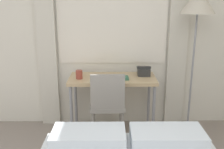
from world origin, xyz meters
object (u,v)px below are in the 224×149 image
at_px(telephone, 144,71).
at_px(book, 118,78).
at_px(standing_lamp, 198,10).
at_px(desk_chair, 108,102).
at_px(mug, 79,75).
at_px(desk, 112,83).

distance_m(telephone, book, 0.36).
bearing_deg(book, telephone, 23.89).
bearing_deg(book, standing_lamp, 3.59).
relative_size(desk_chair, mug, 8.43).
bearing_deg(telephone, desk, -169.04).
xyz_separation_m(desk, book, (0.06, -0.07, 0.09)).
relative_size(desk_chair, book, 3.32).
bearing_deg(telephone, mug, -170.28).
relative_size(standing_lamp, book, 6.80).
height_order(standing_lamp, telephone, standing_lamp).
relative_size(telephone, book, 0.66).
relative_size(desk, mug, 10.22).
bearing_deg(desk_chair, telephone, 33.43).
relative_size(desk_chair, telephone, 5.02).
relative_size(standing_lamp, mug, 17.25).
xyz_separation_m(telephone, book, (-0.33, -0.15, -0.04)).
distance_m(desk, book, 0.13).
bearing_deg(desk, standing_lamp, -0.75).
distance_m(desk_chair, telephone, 0.62).
relative_size(desk, standing_lamp, 0.59).
bearing_deg(telephone, desk_chair, -145.11).
distance_m(desk_chair, standing_lamp, 1.47).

